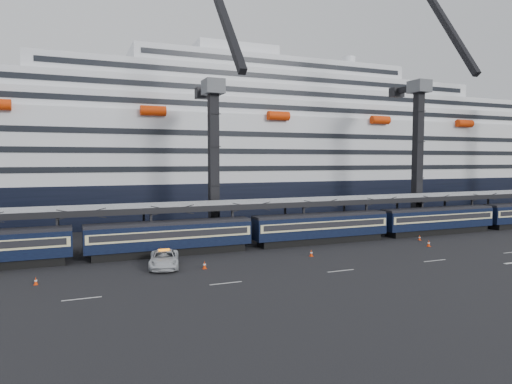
# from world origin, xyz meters

# --- Properties ---
(ground) EXTENTS (260.00, 260.00, 0.00)m
(ground) POSITION_xyz_m (0.00, 0.00, 0.00)
(ground) COLOR black
(ground) RESTS_ON ground
(lane_markings) EXTENTS (111.00, 4.27, 0.02)m
(lane_markings) POSITION_xyz_m (8.15, -5.23, 0.01)
(lane_markings) COLOR beige
(lane_markings) RESTS_ON ground
(train) EXTENTS (133.05, 3.00, 4.05)m
(train) POSITION_xyz_m (-4.65, 10.00, 2.20)
(train) COLOR black
(train) RESTS_ON ground
(canopy) EXTENTS (130.00, 6.25, 5.53)m
(canopy) POSITION_xyz_m (0.00, 14.00, 5.25)
(canopy) COLOR gray
(canopy) RESTS_ON ground
(cruise_ship) EXTENTS (214.09, 28.84, 34.00)m
(cruise_ship) POSITION_xyz_m (-1.08, 45.99, 12.34)
(cruise_ship) COLOR black
(cruise_ship) RESTS_ON ground
(crane_dark_near) EXTENTS (4.50, 17.75, 35.08)m
(crane_dark_near) POSITION_xyz_m (-20.00, 18.59, 11.93)
(crane_dark_near) COLOR #4D5055
(crane_dark_near) RESTS_ON ground
(crane_dark_mid) EXTENTS (4.50, 18.24, 39.64)m
(crane_dark_mid) POSITION_xyz_m (15.00, 17.59, 13.36)
(crane_dark_mid) COLOR #4D5055
(crane_dark_mid) RESTS_ON ground
(pickup_truck) EXTENTS (4.16, 6.72, 1.73)m
(pickup_truck) POSITION_xyz_m (-29.90, 4.16, 0.87)
(pickup_truck) COLOR silver
(pickup_truck) RESTS_ON ground
(traffic_cone_a) EXTENTS (0.35, 0.35, 0.71)m
(traffic_cone_a) POSITION_xyz_m (-41.62, 1.91, 0.35)
(traffic_cone_a) COLOR red
(traffic_cone_a) RESTS_ON ground
(traffic_cone_b) EXTENTS (0.41, 0.41, 0.82)m
(traffic_cone_b) POSITION_xyz_m (-26.24, 2.01, 0.40)
(traffic_cone_b) COLOR red
(traffic_cone_b) RESTS_ON ground
(traffic_cone_c) EXTENTS (0.39, 0.39, 0.79)m
(traffic_cone_c) POSITION_xyz_m (-13.34, 3.13, 0.39)
(traffic_cone_c) COLOR red
(traffic_cone_c) RESTS_ON ground
(traffic_cone_d) EXTENTS (0.36, 0.36, 0.73)m
(traffic_cone_d) POSITION_xyz_m (5.56, 6.70, 0.36)
(traffic_cone_d) COLOR red
(traffic_cone_d) RESTS_ON ground
(traffic_cone_e) EXTENTS (0.42, 0.42, 0.85)m
(traffic_cone_e) POSITION_xyz_m (3.39, 2.67, 0.42)
(traffic_cone_e) COLOR red
(traffic_cone_e) RESTS_ON ground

